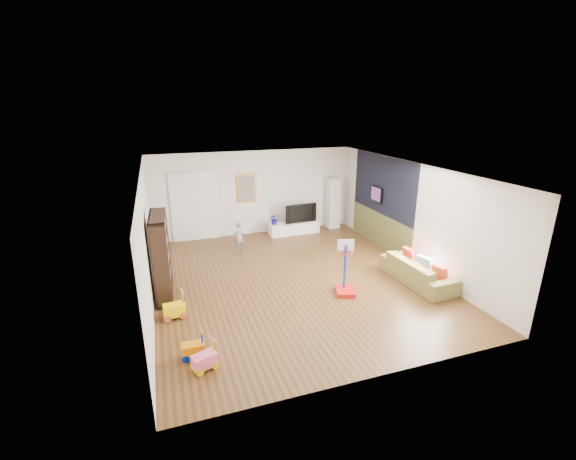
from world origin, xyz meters
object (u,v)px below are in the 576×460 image
object	(u,v)px
media_console	(294,228)
bookshelf	(161,257)
sofa	(418,271)
basketball_hoop	(346,268)

from	to	relation	value
media_console	bookshelf	bearing A→B (deg)	-145.21
media_console	sofa	bearing A→B (deg)	-71.92
media_console	bookshelf	size ratio (longest dim) A/B	0.88
bookshelf	sofa	world-z (taller)	bookshelf
sofa	basketball_hoop	bearing A→B (deg)	85.84
bookshelf	sofa	xyz separation A→B (m)	(5.76, -1.25, -0.65)
basketball_hoop	sofa	bearing A→B (deg)	16.01
sofa	media_console	bearing A→B (deg)	17.35
sofa	basketball_hoop	distance (m)	1.92
sofa	bookshelf	bearing A→B (deg)	75.18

